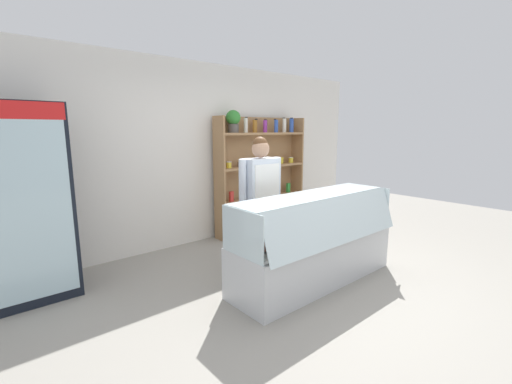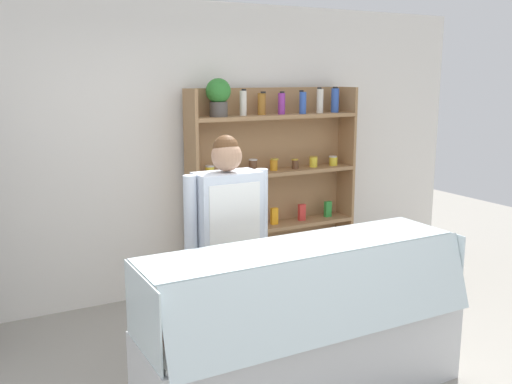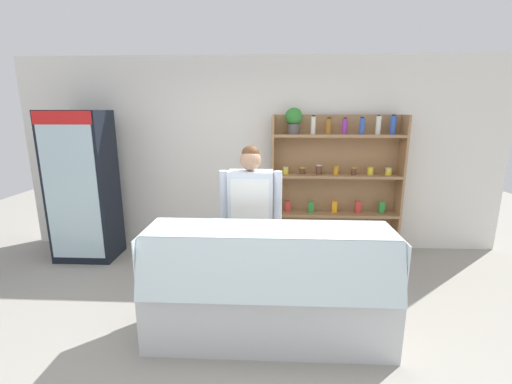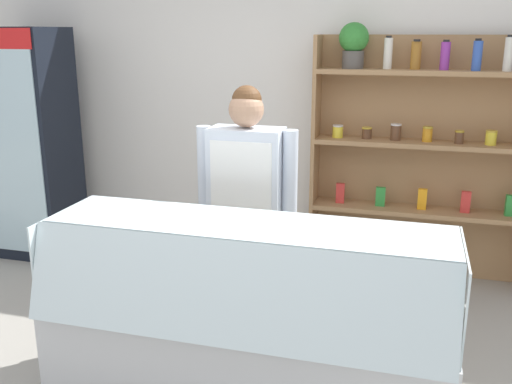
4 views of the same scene
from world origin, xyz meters
name	(u,v)px [view 4 (image 4 of 4)]	position (x,y,z in m)	size (l,w,h in m)	color
back_wall	(302,105)	(0.00, 2.25, 1.35)	(6.80, 0.10, 2.70)	white
drinks_fridge	(26,144)	(-2.34, 1.69, 0.99)	(0.77, 0.56, 1.98)	black
shelving_unit	(421,143)	(0.99, 2.02, 1.11)	(1.75, 0.29, 2.01)	#9E754C
deli_display_case	(245,349)	(0.14, 0.07, 0.31)	(2.11, 0.71, 1.01)	silver
shop_clerk	(246,193)	(-0.05, 0.77, 0.97)	(0.64, 0.25, 1.64)	#4C4233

